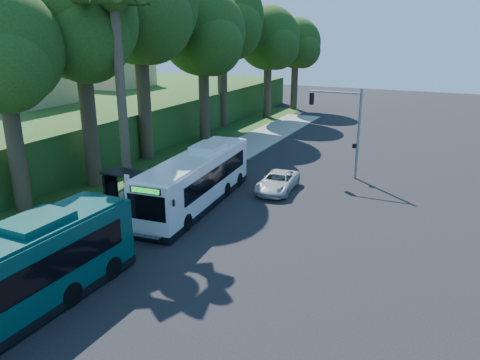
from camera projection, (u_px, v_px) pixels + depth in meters
The scene contains 18 objects.
ground at pixel (247, 211), 30.04m from camera, with size 140.00×140.00×0.00m, color black.
sidewalk at pixel (153, 194), 32.96m from camera, with size 4.50×70.00×0.12m, color gray.
red_curb at pixel (146, 219), 28.58m from camera, with size 0.25×30.00×0.13m, color maroon.
grass_verge at pixel (132, 167), 39.58m from camera, with size 8.00×70.00×0.06m, color #234719.
bus_shelter at pixel (126, 182), 29.94m from camera, with size 3.20×1.51×2.55m.
stop_sign_pole at pixel (128, 192), 27.26m from camera, with size 0.35×0.06×3.17m.
traffic_signal_pole at pixel (346, 122), 35.78m from camera, with size 4.10×0.30×7.00m.
palm_tree at pixel (114, 8), 28.25m from camera, with size 4.20×4.20×14.40m.
hillside_backdrop at pixel (90, 110), 52.90m from camera, with size 24.00×60.00×8.80m.
tree_0 at pixel (81, 29), 31.58m from camera, with size 8.40×8.00×15.70m.
tree_1 at pixel (139, 9), 38.40m from camera, with size 10.50×10.00×18.26m.
tree_2 at pixel (203, 37), 45.40m from camera, with size 8.82×8.40×15.12m.
tree_3 at pixel (223, 22), 52.64m from camera, with size 10.08×9.60×17.28m.
tree_4 at pixel (269, 41), 59.23m from camera, with size 8.40×8.00×14.14m.
tree_5 at pixel (296, 46), 65.97m from camera, with size 7.35×7.00×12.86m.
tree_6 at pixel (3, 55), 27.07m from camera, with size 7.56×7.20×13.74m.
white_bus at pixel (197, 179), 30.66m from camera, with size 3.66×12.57×3.69m.
pickup at pixel (278, 182), 33.66m from camera, with size 2.27×4.93×1.37m, color beige.
Camera 1 is at (11.41, -25.54, 11.12)m, focal length 35.00 mm.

